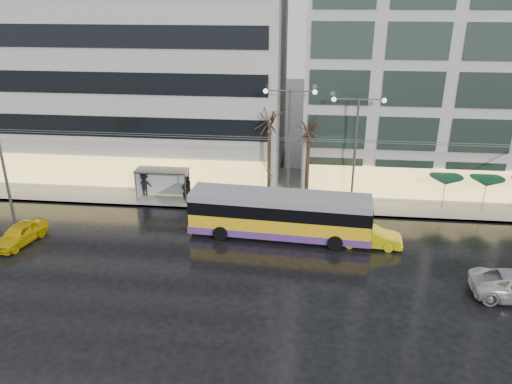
# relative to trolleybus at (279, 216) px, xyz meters

# --- Properties ---
(ground) EXTENTS (140.00, 140.00, 0.00)m
(ground) POSITION_rel_trolleybus_xyz_m (-1.72, -5.20, -1.55)
(ground) COLOR black
(ground) RESTS_ON ground
(sidewalk) EXTENTS (80.00, 10.00, 0.15)m
(sidewalk) POSITION_rel_trolleybus_xyz_m (0.28, 8.80, -1.48)
(sidewalk) COLOR gray
(sidewalk) RESTS_ON ground
(kerb) EXTENTS (80.00, 0.10, 0.15)m
(kerb) POSITION_rel_trolleybus_xyz_m (0.28, 3.85, -1.48)
(kerb) COLOR slate
(kerb) RESTS_ON ground
(building_left) EXTENTS (34.00, 14.00, 22.00)m
(building_left) POSITION_rel_trolleybus_xyz_m (-17.72, 13.80, 9.60)
(building_left) COLOR #BAB8B2
(building_left) RESTS_ON sidewalk
(building_right) EXTENTS (32.00, 14.00, 25.00)m
(building_right) POSITION_rel_trolleybus_xyz_m (17.28, 13.80, 11.10)
(building_right) COLOR #BAB8B2
(building_right) RESTS_ON sidewalk
(trolleybus) EXTENTS (12.50, 5.20, 5.73)m
(trolleybus) POSITION_rel_trolleybus_xyz_m (0.00, 0.00, 0.00)
(trolleybus) COLOR yellow
(trolleybus) RESTS_ON ground
(catenary) EXTENTS (42.24, 5.12, 7.00)m
(catenary) POSITION_rel_trolleybus_xyz_m (-0.72, 2.74, 2.70)
(catenary) COLOR #595B60
(catenary) RESTS_ON ground
(bus_shelter) EXTENTS (4.20, 1.60, 2.51)m
(bus_shelter) POSITION_rel_trolleybus_xyz_m (-10.10, 5.49, 0.41)
(bus_shelter) COLOR #595B60
(bus_shelter) RESTS_ON sidewalk
(street_lamp_near) EXTENTS (3.96, 0.36, 9.03)m
(street_lamp_near) POSITION_rel_trolleybus_xyz_m (0.28, 5.60, 4.44)
(street_lamp_near) COLOR #595B60
(street_lamp_near) RESTS_ON sidewalk
(street_lamp_far) EXTENTS (3.96, 0.36, 8.53)m
(street_lamp_far) POSITION_rel_trolleybus_xyz_m (5.28, 5.60, 4.16)
(street_lamp_far) COLOR #595B60
(street_lamp_far) RESTS_ON sidewalk
(tree_a) EXTENTS (3.20, 3.20, 8.40)m
(tree_a) POSITION_rel_trolleybus_xyz_m (-1.22, 5.80, 5.54)
(tree_a) COLOR black
(tree_a) RESTS_ON sidewalk
(tree_b) EXTENTS (3.20, 3.20, 7.70)m
(tree_b) POSITION_rel_trolleybus_xyz_m (1.78, 6.00, 4.85)
(tree_b) COLOR black
(tree_b) RESTS_ON sidewalk
(parasol_a) EXTENTS (2.50, 2.50, 2.65)m
(parasol_a) POSITION_rel_trolleybus_xyz_m (12.28, 5.80, 0.90)
(parasol_a) COLOR #595B60
(parasol_a) RESTS_ON sidewalk
(parasol_b) EXTENTS (2.50, 2.50, 2.65)m
(parasol_b) POSITION_rel_trolleybus_xyz_m (15.28, 5.80, 0.90)
(parasol_b) COLOR #595B60
(parasol_b) RESTS_ON sidewalk
(taxi_a) EXTENTS (2.54, 4.37, 1.40)m
(taxi_a) POSITION_rel_trolleybus_xyz_m (-17.30, -2.86, -0.85)
(taxi_a) COLOR gold
(taxi_a) RESTS_ON ground
(taxi_b) EXTENTS (4.38, 1.83, 1.41)m
(taxi_b) POSITION_rel_trolleybus_xyz_m (6.07, -0.72, -0.85)
(taxi_b) COLOR yellow
(taxi_b) RESTS_ON ground
(pedestrian_a) EXTENTS (1.12, 1.14, 2.19)m
(pedestrian_a) POSITION_rel_trolleybus_xyz_m (-7.88, 5.13, 0.08)
(pedestrian_a) COLOR black
(pedestrian_a) RESTS_ON sidewalk
(pedestrian_b) EXTENTS (1.09, 1.02, 1.79)m
(pedestrian_b) POSITION_rel_trolleybus_xyz_m (-7.92, 5.88, -0.51)
(pedestrian_b) COLOR black
(pedestrian_b) RESTS_ON sidewalk
(pedestrian_c) EXTENTS (1.29, 0.93, 2.11)m
(pedestrian_c) POSITION_rel_trolleybus_xyz_m (-11.45, 5.90, -0.27)
(pedestrian_c) COLOR black
(pedestrian_c) RESTS_ON sidewalk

